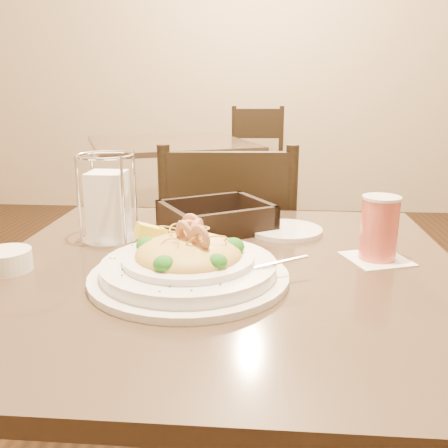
# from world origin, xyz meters

# --- Properties ---
(main_table) EXTENTS (0.90, 0.90, 0.76)m
(main_table) POSITION_xyz_m (0.00, 0.00, 0.52)
(main_table) COLOR black
(main_table) RESTS_ON ground
(background_table) EXTENTS (1.18, 1.18, 0.76)m
(background_table) POSITION_xyz_m (-0.49, 2.09, 0.52)
(background_table) COLOR black
(background_table) RESTS_ON ground
(dining_chair_near) EXTENTS (0.45, 0.45, 0.93)m
(dining_chair_near) POSITION_xyz_m (-0.04, 0.64, 0.50)
(dining_chair_near) COLOR black
(dining_chair_near) RESTS_ON ground
(dining_chair_far) EXTENTS (0.44, 0.44, 0.93)m
(dining_chair_far) POSITION_xyz_m (0.01, 3.11, 0.50)
(dining_chair_far) COLOR black
(dining_chair_far) RESTS_ON ground
(pasta_bowl) EXTENTS (0.38, 0.35, 0.11)m
(pasta_bowl) POSITION_xyz_m (-0.05, -0.06, 0.79)
(pasta_bowl) COLOR white
(pasta_bowl) RESTS_ON main_table
(drink_glass) EXTENTS (0.14, 0.14, 0.13)m
(drink_glass) POSITION_xyz_m (0.30, 0.07, 0.82)
(drink_glass) COLOR white
(drink_glass) RESTS_ON main_table
(bread_basket) EXTENTS (0.30, 0.28, 0.06)m
(bread_basket) POSITION_xyz_m (-0.04, 0.25, 0.78)
(bread_basket) COLOR black
(bread_basket) RESTS_ON main_table
(napkin_caddy) EXTENTS (0.12, 0.12, 0.19)m
(napkin_caddy) POSITION_xyz_m (-0.26, 0.15, 0.84)
(napkin_caddy) COLOR silver
(napkin_caddy) RESTS_ON main_table
(side_plate) EXTENTS (0.21, 0.21, 0.01)m
(side_plate) POSITION_xyz_m (0.13, 0.24, 0.76)
(side_plate) COLOR white
(side_plate) RESTS_ON main_table
(butter_ramekin) EXTENTS (0.10, 0.10, 0.04)m
(butter_ramekin) POSITION_xyz_m (-0.40, -0.05, 0.78)
(butter_ramekin) COLOR white
(butter_ramekin) RESTS_ON main_table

